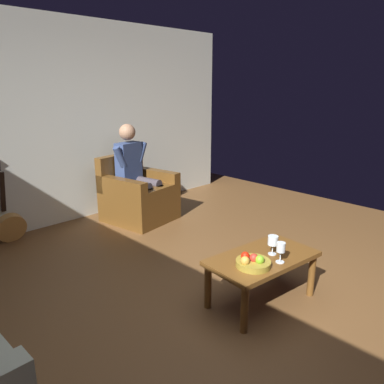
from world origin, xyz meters
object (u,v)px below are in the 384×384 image
object	(u,v)px
armchair	(138,197)
coffee_table	(262,263)
person_seated	(136,170)
guitar	(10,224)
wine_glass_far	(273,241)
fruit_bowl	(253,262)
wine_glass_near	(281,249)

from	to	relation	value
armchair	coffee_table	world-z (taller)	armchair
person_seated	coffee_table	distance (m)	2.50
coffee_table	guitar	bearing A→B (deg)	-69.57
armchair	person_seated	size ratio (longest dim) A/B	0.72
wine_glass_far	person_seated	bearing A→B (deg)	-99.18
guitar	armchair	bearing A→B (deg)	164.12
guitar	fruit_bowl	size ratio (longest dim) A/B	3.54
armchair	guitar	distance (m)	1.61
guitar	wine_glass_near	size ratio (longest dim) A/B	5.70
armchair	coffee_table	distance (m)	2.46
person_seated	wine_glass_near	xyz separation A→B (m)	(0.48, 2.59, -0.16)
fruit_bowl	wine_glass_near	bearing A→B (deg)	152.81
guitar	wine_glass_near	world-z (taller)	guitar
person_seated	guitar	size ratio (longest dim) A/B	1.34
coffee_table	wine_glass_far	xyz separation A→B (m)	(-0.09, 0.03, 0.18)
wine_glass_near	person_seated	bearing A→B (deg)	-100.49
person_seated	fruit_bowl	xyz separation A→B (m)	(0.70, 2.47, -0.24)
wine_glass_near	armchair	bearing A→B (deg)	-100.62
person_seated	guitar	distance (m)	1.68
coffee_table	fruit_bowl	distance (m)	0.24
armchair	wine_glass_near	size ratio (longest dim) A/B	5.47
coffee_table	guitar	xyz separation A→B (m)	(1.06, -2.85, -0.14)
armchair	wine_glass_far	distance (m)	2.48
coffee_table	wine_glass_near	xyz separation A→B (m)	(-0.01, 0.16, 0.19)
wine_glass_near	fruit_bowl	xyz separation A→B (m)	(0.22, -0.11, -0.08)
armchair	fruit_bowl	xyz separation A→B (m)	(0.70, 2.46, 0.14)
coffee_table	wine_glass_far	distance (m)	0.21
person_seated	wine_glass_near	bearing A→B (deg)	69.93
coffee_table	wine_glass_near	bearing A→B (deg)	92.52
armchair	guitar	bearing A→B (deg)	-25.45
coffee_table	guitar	size ratio (longest dim) A/B	1.01
guitar	wine_glass_far	size ratio (longest dim) A/B	5.92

